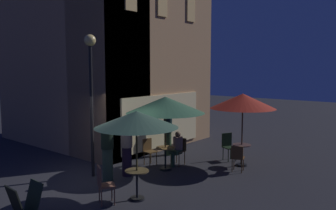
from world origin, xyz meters
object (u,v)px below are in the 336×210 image
Objects in this scene: cafe_table_1 at (165,155)px; cafe_table_0 at (137,180)px; patio_umbrella_1 at (165,105)px; cafe_chair_0 at (103,182)px; patio_umbrella_2 at (243,101)px; patron_seated_0 at (177,146)px; cafe_chair_1 at (179,148)px; cafe_chair_3 at (228,144)px; patron_standing_3 at (168,132)px; cafe_table_2 at (242,151)px; cafe_chair_2 at (149,149)px; patron_standing_1 at (127,148)px; patio_umbrella_0 at (136,120)px; cafe_chair_4 at (238,156)px; menu_sandwich_board at (25,203)px; street_lamp_near_corner at (91,75)px; patron_standing_2 at (107,152)px.

cafe_table_0 is at bearing -155.66° from cafe_table_1.
cafe_table_1 is 0.29× the size of patio_umbrella_1.
patio_umbrella_1 reaches higher than cafe_chair_0.
patio_umbrella_2 is 2.73m from patron_seated_0.
patio_umbrella_1 is 2.78× the size of cafe_chair_1.
patron_standing_3 is at bearing -132.86° from cafe_chair_3.
cafe_chair_2 reaches higher than cafe_table_2.
cafe_chair_2 is at bearing -58.39° from patron_seated_0.
cafe_chair_3 is at bearing 36.09° from patron_standing_1.
cafe_table_2 is 0.42× the size of patron_standing_1.
cafe_table_1 is at bearing 140.01° from cafe_table_2.
patio_umbrella_2 is 2.75× the size of cafe_chair_2.
patio_umbrella_0 is 1.31× the size of patron_standing_1.
cafe_chair_3 is at bearing -22.37° from patio_umbrella_1.
cafe_chair_3 is 1.46m from cafe_chair_4.
cafe_chair_0 reaches higher than cafe_table_0.
menu_sandwich_board is 5.11m from cafe_chair_2.
cafe_chair_4 reaches higher than menu_sandwich_board.
cafe_chair_1 is 1.90m from cafe_chair_3.
menu_sandwich_board is (-2.97, -1.44, -2.73)m from street_lamp_near_corner.
cafe_table_0 is 2.05m from patron_standing_1.
patron_seated_0 reaches higher than cafe_chair_4.
patio_umbrella_2 is (2.05, -1.72, 1.73)m from cafe_table_1.
cafe_chair_4 is at bearing -60.42° from patron_standing_3.
patio_umbrella_1 is 1.63m from patron_seated_0.
patio_umbrella_2 is at bearing 0.00° from cafe_chair_3.
cafe_chair_3 is (0.35, 0.73, 0.09)m from cafe_table_2.
cafe_table_1 is 2.67m from cafe_table_2.
patio_umbrella_2 reaches higher than cafe_chair_2.
patio_umbrella_2 reaches higher than cafe_table_1.
cafe_table_0 is (-0.49, -2.42, -2.65)m from street_lamp_near_corner.
patron_standing_3 is (3.50, -0.13, -2.27)m from street_lamp_near_corner.
cafe_chair_2 is at bearing 127.22° from cafe_table_2.
patron_seated_0 is at bearing 41.58° from cafe_chair_2.
cafe_chair_3 reaches higher than cafe_table_2.
cafe_chair_3 reaches higher than menu_sandwich_board.
cafe_table_2 is (4.49, -0.61, -0.01)m from cafe_table_0.
cafe_table_1 is 2.35m from cafe_chair_4.
patio_umbrella_2 is 2.57× the size of cafe_chair_0.
patio_umbrella_2 is 2.52× the size of cafe_chair_3.
cafe_chair_3 is 0.57× the size of patron_standing_3.
menu_sandwich_board is at bearing 66.24° from patron_standing_2.
menu_sandwich_board is 0.84× the size of cafe_chair_3.
patron_seated_0 is at bearing 128.34° from cafe_table_2.
cafe_table_1 is 0.68m from patron_seated_0.
cafe_chair_4 reaches higher than cafe_table_0.
cafe_chair_2 is (2.54, 1.95, 0.05)m from cafe_table_0.
cafe_table_0 is 1.80m from patron_standing_2.
cafe_chair_4 is at bearing -45.07° from street_lamp_near_corner.
patron_standing_3 reaches higher than cafe_chair_0.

